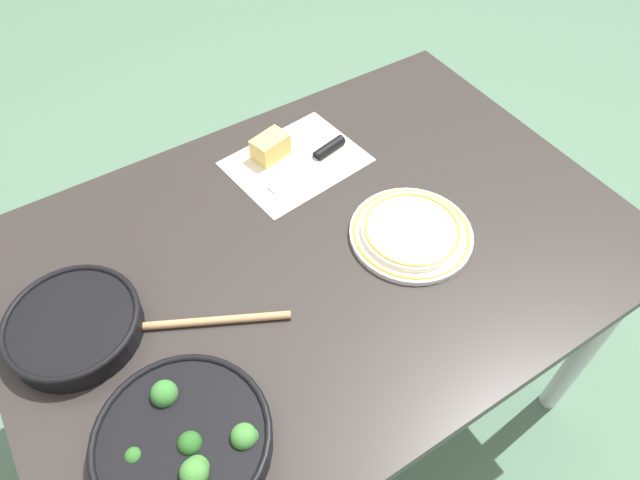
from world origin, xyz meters
name	(u,v)px	position (x,y,z in m)	size (l,w,h in m)	color
ground_plane	(320,397)	(0.00, 0.00, 0.00)	(14.00, 14.00, 0.00)	#51755B
dining_table_red	(320,269)	(0.00, 0.00, 0.64)	(1.25, 0.87, 0.72)	#2D2826
skillet_broccoli	(186,443)	(-0.39, -0.23, 0.75)	(0.28, 0.38, 0.07)	black
skillet_eggs	(72,326)	(-0.47, 0.07, 0.75)	(0.36, 0.25, 0.05)	black
wooden_spoon	(152,325)	(-0.35, 0.00, 0.73)	(0.37, 0.21, 0.02)	tan
parchment_sheet	(296,162)	(0.09, 0.24, 0.72)	(0.32, 0.26, 0.00)	beige
grater_knife	(318,156)	(0.13, 0.22, 0.73)	(0.23, 0.07, 0.02)	silver
cheese_block	(270,147)	(0.05, 0.29, 0.75)	(0.09, 0.07, 0.05)	#EACC66
dinner_plate_stack	(411,232)	(0.17, -0.08, 0.73)	(0.25, 0.25, 0.03)	white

